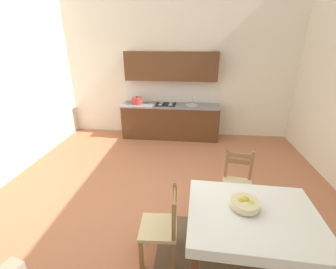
% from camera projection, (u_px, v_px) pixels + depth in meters
% --- Properties ---
extents(ground_plane, '(6.49, 6.76, 0.10)m').
position_uv_depth(ground_plane, '(164.00, 206.00, 3.63)').
color(ground_plane, '#B7704C').
extents(wall_back, '(6.49, 0.12, 4.23)m').
position_uv_depth(wall_back, '(179.00, 54.00, 5.70)').
color(wall_back, silver).
rests_on(wall_back, ground_plane).
extents(kitchen_cabinetry, '(2.54, 0.63, 2.20)m').
position_uv_depth(kitchen_cabinetry, '(170.00, 106.00, 5.89)').
color(kitchen_cabinetry, '#56331C').
rests_on(kitchen_cabinetry, ground_plane).
extents(dining_table, '(1.39, 1.11, 0.75)m').
position_uv_depth(dining_table, '(252.00, 222.00, 2.38)').
color(dining_table, brown).
rests_on(dining_table, ground_plane).
extents(dining_chair_kitchen_side, '(0.47, 0.47, 0.93)m').
position_uv_depth(dining_chair_kitchen_side, '(237.00, 183.00, 3.37)').
color(dining_chair_kitchen_side, '#D1BC89').
rests_on(dining_chair_kitchen_side, ground_plane).
extents(dining_chair_tv_side, '(0.44, 0.44, 0.93)m').
position_uv_depth(dining_chair_tv_side, '(162.00, 227.00, 2.58)').
color(dining_chair_tv_side, '#D1BC89').
rests_on(dining_chair_tv_side, ground_plane).
extents(fruit_bowl, '(0.30, 0.30, 0.12)m').
position_uv_depth(fruit_bowl, '(245.00, 203.00, 2.39)').
color(fruit_bowl, beige).
rests_on(fruit_bowl, dining_table).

